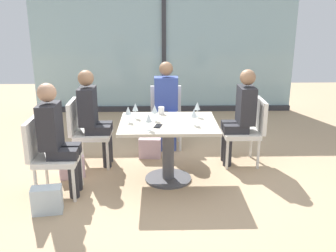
% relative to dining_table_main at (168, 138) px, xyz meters
% --- Properties ---
extents(ground_plane, '(12.00, 12.00, 0.00)m').
position_rel_dining_table_main_xyz_m(ground_plane, '(0.00, 0.00, -0.53)').
color(ground_plane, tan).
extents(window_wall_backdrop, '(5.05, 0.10, 2.70)m').
position_rel_dining_table_main_xyz_m(window_wall_backdrop, '(0.00, 3.20, 0.68)').
color(window_wall_backdrop, '#96B7BC').
rests_on(window_wall_backdrop, ground_plane).
extents(dining_table_main, '(1.12, 0.88, 0.73)m').
position_rel_dining_table_main_xyz_m(dining_table_main, '(0.00, 0.00, 0.00)').
color(dining_table_main, '#BCB29E').
rests_on(dining_table_main, ground_plane).
extents(chair_side_end, '(0.50, 0.46, 0.87)m').
position_rel_dining_table_main_xyz_m(chair_side_end, '(-1.32, -0.33, -0.03)').
color(chair_side_end, silver).
rests_on(chair_side_end, ground_plane).
extents(chair_far_left, '(0.50, 0.46, 0.87)m').
position_rel_dining_table_main_xyz_m(chair_far_left, '(-1.06, 0.49, -0.03)').
color(chair_far_left, silver).
rests_on(chair_far_left, ground_plane).
extents(chair_near_window, '(0.46, 0.51, 0.87)m').
position_rel_dining_table_main_xyz_m(chair_near_window, '(0.00, 1.25, -0.03)').
color(chair_near_window, silver).
rests_on(chair_near_window, ground_plane).
extents(chair_far_right, '(0.50, 0.46, 0.87)m').
position_rel_dining_table_main_xyz_m(chair_far_right, '(1.06, 0.49, -0.03)').
color(chair_far_right, silver).
rests_on(chair_far_right, ground_plane).
extents(person_side_end, '(0.39, 0.34, 1.26)m').
position_rel_dining_table_main_xyz_m(person_side_end, '(-1.21, -0.33, 0.17)').
color(person_side_end, '#28282D').
rests_on(person_side_end, ground_plane).
extents(person_far_left, '(0.39, 0.34, 1.26)m').
position_rel_dining_table_main_xyz_m(person_far_left, '(-0.95, 0.49, 0.17)').
color(person_far_left, '#28282D').
rests_on(person_far_left, ground_plane).
extents(person_near_window, '(0.34, 0.39, 1.26)m').
position_rel_dining_table_main_xyz_m(person_near_window, '(-0.00, 1.14, 0.17)').
color(person_near_window, '#384C9E').
rests_on(person_near_window, ground_plane).
extents(person_far_right, '(0.39, 0.34, 1.26)m').
position_rel_dining_table_main_xyz_m(person_far_right, '(0.95, 0.49, 0.17)').
color(person_far_right, '#28282D').
rests_on(person_far_right, ground_plane).
extents(wine_glass_0, '(0.07, 0.07, 0.18)m').
position_rel_dining_table_main_xyz_m(wine_glass_0, '(0.36, 0.21, 0.33)').
color(wine_glass_0, silver).
rests_on(wine_glass_0, dining_table_main).
extents(wine_glass_1, '(0.07, 0.07, 0.18)m').
position_rel_dining_table_main_xyz_m(wine_glass_1, '(-0.46, 0.02, 0.33)').
color(wine_glass_1, silver).
rests_on(wine_glass_1, dining_table_main).
extents(wine_glass_2, '(0.07, 0.07, 0.18)m').
position_rel_dining_table_main_xyz_m(wine_glass_2, '(-0.22, -0.29, 0.33)').
color(wine_glass_2, silver).
rests_on(wine_glass_2, dining_table_main).
extents(wine_glass_3, '(0.07, 0.07, 0.18)m').
position_rel_dining_table_main_xyz_m(wine_glass_3, '(-0.16, 0.07, 0.33)').
color(wine_glass_3, silver).
rests_on(wine_glass_3, dining_table_main).
extents(wine_glass_4, '(0.07, 0.07, 0.18)m').
position_rel_dining_table_main_xyz_m(wine_glass_4, '(-0.39, 0.18, 0.33)').
color(wine_glass_4, silver).
rests_on(wine_glass_4, dining_table_main).
extents(wine_glass_5, '(0.07, 0.07, 0.18)m').
position_rel_dining_table_main_xyz_m(wine_glass_5, '(0.29, -0.11, 0.33)').
color(wine_glass_5, silver).
rests_on(wine_glass_5, dining_table_main).
extents(coffee_cup, '(0.08, 0.08, 0.09)m').
position_rel_dining_table_main_xyz_m(coffee_cup, '(-0.08, 0.35, 0.24)').
color(coffee_cup, white).
rests_on(coffee_cup, dining_table_main).
extents(cell_phone_on_table, '(0.10, 0.16, 0.01)m').
position_rel_dining_table_main_xyz_m(cell_phone_on_table, '(-0.12, -0.16, 0.20)').
color(cell_phone_on_table, black).
rests_on(cell_phone_on_table, dining_table_main).
extents(handbag_0, '(0.32, 0.20, 0.28)m').
position_rel_dining_table_main_xyz_m(handbag_0, '(-1.25, -0.75, -0.39)').
color(handbag_0, silver).
rests_on(handbag_0, ground_plane).
extents(handbag_1, '(0.34, 0.25, 0.28)m').
position_rel_dining_table_main_xyz_m(handbag_1, '(-1.18, 0.10, -0.39)').
color(handbag_1, beige).
rests_on(handbag_1, ground_plane).
extents(handbag_2, '(0.31, 0.18, 0.28)m').
position_rel_dining_table_main_xyz_m(handbag_2, '(-0.23, 0.72, -0.39)').
color(handbag_2, beige).
rests_on(handbag_2, ground_plane).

